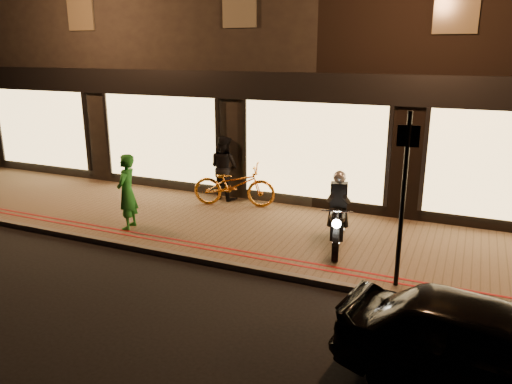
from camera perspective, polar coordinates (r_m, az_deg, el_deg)
ground at (r=9.49m, az=-1.05°, el=-9.23°), size 90.00×90.00×0.00m
sidewalk at (r=11.16m, az=3.26°, el=-4.92°), size 50.00×4.00×0.12m
kerb_stone at (r=9.50m, az=-0.93°, el=-8.79°), size 50.00×0.14×0.12m
red_kerb_lines at (r=9.89m, az=0.29°, el=-7.34°), size 50.00×0.26×0.01m
building_row at (r=17.15m, az=12.10°, el=16.39°), size 48.00×10.11×8.50m
motorcycle at (r=10.26m, az=9.32°, el=-3.03°), size 0.70×1.92×1.59m
sign_post at (r=8.52m, az=16.51°, el=0.02°), size 0.35×0.09×3.00m
bicycle_gold at (r=12.85m, az=-2.50°, el=0.84°), size 2.25×1.24×1.12m
person_green at (r=11.49m, az=-14.53°, el=0.01°), size 0.54×0.70×1.71m
person_dark at (r=13.41m, az=-3.65°, el=2.80°), size 1.00×0.88×1.72m
parked_car at (r=6.76m, az=25.20°, el=-16.15°), size 3.85×2.05×1.25m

